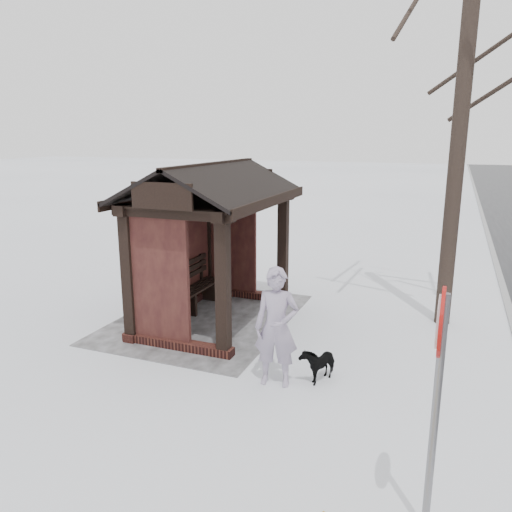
% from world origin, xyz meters
% --- Properties ---
extents(ground, '(120.00, 120.00, 0.00)m').
position_xyz_m(ground, '(0.00, 0.00, 0.00)').
color(ground, white).
rests_on(ground, ground).
extents(trampled_patch, '(4.20, 3.20, 0.02)m').
position_xyz_m(trampled_patch, '(0.00, -0.20, 0.01)').
color(trampled_patch, '#98989D').
rests_on(trampled_patch, ground).
extents(bus_shelter, '(3.60, 2.40, 3.09)m').
position_xyz_m(bus_shelter, '(0.00, -0.16, 2.17)').
color(bus_shelter, '#351613').
rests_on(bus_shelter, ground).
extents(pedestrian, '(0.53, 0.71, 1.77)m').
position_xyz_m(pedestrian, '(2.03, 1.99, 0.88)').
color(pedestrian, '#9E91AA').
rests_on(pedestrian, ground).
extents(dog, '(0.70, 0.50, 0.54)m').
position_xyz_m(dog, '(1.67, 2.54, 0.27)').
color(dog, black).
rests_on(dog, ground).
extents(road_sign, '(0.60, 0.09, 2.36)m').
position_xyz_m(road_sign, '(4.19, 4.20, 1.70)').
color(road_sign, slate).
rests_on(road_sign, ground).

